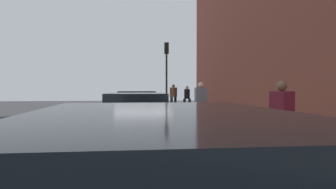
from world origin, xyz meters
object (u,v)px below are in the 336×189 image
Objects in this scene: parked_car_white at (136,108)px; pedestrian_grey_coat at (201,102)px; rolling_suitcase at (268,145)px; pedestrian_black_coat at (187,97)px; pedestrian_burgundy_coat at (282,118)px; traffic_light_pole at (166,65)px; pedestrian_brown_coat at (173,95)px; parked_car_navy at (137,120)px.

parked_car_white is 3.11m from pedestrian_grey_coat.
parked_car_white is 8.51m from rolling_suitcase.
pedestrian_black_coat reaches higher than rolling_suitcase.
pedestrian_burgundy_coat is (-8.55, -2.83, 0.27)m from parked_car_white.
pedestrian_burgundy_coat is 14.14m from traffic_light_pole.
pedestrian_brown_coat is 11.05m from pedestrian_grey_coat.
pedestrian_grey_coat reaches higher than pedestrian_black_coat.
parked_car_navy is 5.07× the size of rolling_suitcase.
parked_car_navy is 2.66× the size of pedestrian_black_coat.
pedestrian_black_coat reaches higher than parked_car_white.
pedestrian_brown_coat is at bearing -13.46° from traffic_light_pole.
parked_car_white is 2.58× the size of pedestrian_black_coat.
traffic_light_pole reaches higher than pedestrian_brown_coat.
pedestrian_black_coat is at bearing -15.91° from parked_car_navy.
parked_car_white is at bearing 57.99° from pedestrian_grey_coat.
pedestrian_brown_coat is at bearing -1.50° from pedestrian_grey_coat.
pedestrian_brown_coat reaches higher than rolling_suitcase.
pedestrian_black_coat is at bearing -26.97° from parked_car_white.
pedestrian_brown_coat is 0.41× the size of traffic_light_pole.
parked_car_navy is at bearing 169.60° from traffic_light_pole.
traffic_light_pole is at bearing 133.82° from pedestrian_black_coat.
pedestrian_burgundy_coat is at bearing -176.42° from traffic_light_pole.
traffic_light_pole is at bearing -10.40° from parked_car_navy.
parked_car_navy is 2.46× the size of pedestrian_brown_coat.
traffic_light_pole is at bearing 3.44° from rolling_suitcase.
rolling_suitcase is at bearing 177.13° from pedestrian_black_coat.
pedestrian_brown_coat is 2.57m from pedestrian_black_coat.
pedestrian_grey_coat reaches higher than parked_car_navy.
parked_car_navy and parked_car_white have the same top height.
rolling_suitcase is at bearing -176.56° from traffic_light_pole.
pedestrian_black_coat is (15.46, -0.69, -0.01)m from pedestrian_burgundy_coat.
pedestrian_burgundy_coat is 1.92× the size of rolling_suitcase.
traffic_light_pole reaches higher than pedestrian_black_coat.
pedestrian_burgundy_coat is at bearing -172.79° from rolling_suitcase.
rolling_suitcase is (-6.40, -0.14, -0.68)m from pedestrian_grey_coat.
parked_car_white is 2.42× the size of pedestrian_grey_coat.
rolling_suitcase is at bearing -161.00° from parked_car_white.
pedestrian_black_coat is 1.90× the size of rolling_suitcase.
pedestrian_burgundy_coat is at bearing -161.66° from parked_car_white.
pedestrian_burgundy_coat reaches higher than rolling_suitcase.
pedestrian_grey_coat is (4.10, -2.71, 0.32)m from parked_car_navy.
parked_car_navy reaches higher than rolling_suitcase.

